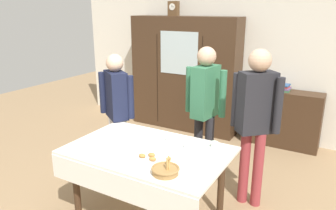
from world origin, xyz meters
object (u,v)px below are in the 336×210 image
at_px(tea_cup_far_left, 155,145).
at_px(tea_cup_front_edge, 107,152).
at_px(bookshelf_low, 281,118).
at_px(bread_basket, 165,170).
at_px(person_beside_shelf, 205,101).
at_px(wall_cabinet, 185,74).
at_px(pastry_plate, 148,159).
at_px(book_stack, 285,88).
at_px(tea_cup_center, 215,145).
at_px(dining_table, 146,160).
at_px(mantel_clock, 174,9).
at_px(spoon_back_edge, 143,141).
at_px(person_behind_table_left, 256,113).
at_px(spoon_front_edge, 193,159).
at_px(tea_cup_near_left, 187,146).
at_px(person_behind_table_right, 117,104).
at_px(tea_cup_mid_right, 170,139).
at_px(tea_cup_mid_left, 127,131).

bearing_deg(tea_cup_far_left, tea_cup_front_edge, -131.22).
xyz_separation_m(bookshelf_low, bread_basket, (-0.40, -2.94, 0.37)).
distance_m(bread_basket, person_beside_shelf, 1.42).
bearing_deg(person_beside_shelf, wall_cabinet, 124.77).
bearing_deg(pastry_plate, tea_cup_far_left, 108.79).
xyz_separation_m(book_stack, tea_cup_center, (-0.24, -2.25, -0.13)).
xyz_separation_m(dining_table, mantel_clock, (-1.13, 2.59, 1.43)).
bearing_deg(spoon_back_edge, person_behind_table_left, 33.45).
bearing_deg(wall_cabinet, tea_cup_far_left, -69.31).
relative_size(book_stack, spoon_front_edge, 1.83).
bearing_deg(pastry_plate, person_behind_table_left, 53.99).
bearing_deg(tea_cup_near_left, bread_basket, -83.12).
xyz_separation_m(person_beside_shelf, person_behind_table_left, (0.68, -0.27, 0.03)).
height_order(person_behind_table_right, person_behind_table_left, person_behind_table_left).
distance_m(bookshelf_low, person_behind_table_left, 1.93).
bearing_deg(mantel_clock, bread_basket, -62.18).
bearing_deg(bread_basket, person_beside_shelf, 100.21).
bearing_deg(tea_cup_mid_right, bread_basket, -63.27).
relative_size(mantel_clock, spoon_back_edge, 2.02).
height_order(mantel_clock, tea_cup_near_left, mantel_clock).
bearing_deg(bookshelf_low, spoon_back_edge, -110.73).
relative_size(tea_cup_mid_right, tea_cup_center, 1.00).
bearing_deg(person_behind_table_right, tea_cup_center, -9.26).
distance_m(tea_cup_mid_left, person_behind_table_right, 0.58).
distance_m(tea_cup_far_left, spoon_front_edge, 0.44).
bearing_deg(person_behind_table_left, person_beside_shelf, 158.64).
xyz_separation_m(tea_cup_mid_right, tea_cup_front_edge, (-0.35, -0.57, 0.00)).
bearing_deg(dining_table, person_behind_table_right, 143.69).
bearing_deg(tea_cup_mid_right, tea_cup_mid_left, -173.91).
bearing_deg(tea_cup_far_left, person_behind_table_left, 42.30).
relative_size(tea_cup_mid_left, person_behind_table_left, 0.08).
height_order(dining_table, tea_cup_center, tea_cup_center).
relative_size(wall_cabinet, tea_cup_near_left, 15.18).
bearing_deg(tea_cup_center, wall_cabinet, 123.60).
bearing_deg(tea_cup_front_edge, tea_cup_near_left, 39.98).
xyz_separation_m(tea_cup_far_left, spoon_back_edge, (-0.19, 0.07, -0.02)).
xyz_separation_m(tea_cup_center, spoon_front_edge, (-0.08, -0.34, -0.02)).
xyz_separation_m(mantel_clock, tea_cup_front_edge, (0.86, -2.85, -1.29)).
relative_size(book_stack, tea_cup_mid_right, 1.68).
bearing_deg(spoon_front_edge, person_beside_shelf, 108.02).
height_order(tea_cup_near_left, spoon_back_edge, tea_cup_near_left).
height_order(dining_table, bookshelf_low, bookshelf_low).
bearing_deg(dining_table, tea_cup_mid_right, 74.18).
bearing_deg(bread_basket, dining_table, 142.77).
bearing_deg(wall_cabinet, tea_cup_front_edge, -77.41).
bearing_deg(bread_basket, tea_cup_front_edge, 176.34).
bearing_deg(book_stack, tea_cup_center, -95.97).
bearing_deg(spoon_back_edge, bookshelf_low, 69.27).
height_order(tea_cup_center, spoon_back_edge, tea_cup_center).
bearing_deg(person_behind_table_right, spoon_front_edge, -23.23).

